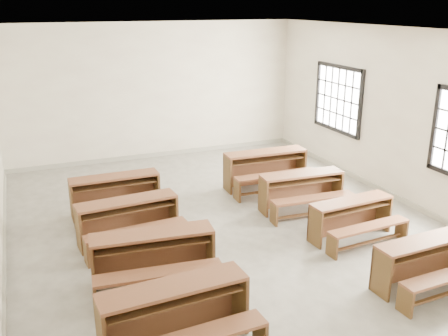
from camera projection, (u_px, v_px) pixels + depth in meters
name	position (u px, v px, depth m)	size (l,w,h in m)	color
room	(229.00, 99.00, 7.93)	(8.50, 8.50, 3.20)	gray
desk_set_0	(176.00, 312.00, 5.38)	(1.67, 0.92, 0.74)	brown
desk_set_1	(154.00, 255.00, 6.61)	(1.71, 1.02, 0.73)	brown
desk_set_2	(129.00, 218.00, 7.78)	(1.61, 0.92, 0.70)	brown
desk_set_3	(116.00, 192.00, 8.84)	(1.56, 0.81, 0.70)	brown
desk_set_4	(426.00, 260.00, 6.58)	(1.47, 0.80, 0.65)	brown
desk_set_5	(352.00, 216.00, 7.94)	(1.46, 0.82, 0.64)	brown
desk_set_6	(302.00, 189.00, 9.01)	(1.58, 0.89, 0.69)	brown
desk_set_7	(266.00, 167.00, 10.09)	(1.71, 0.94, 0.76)	brown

